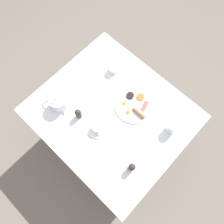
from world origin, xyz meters
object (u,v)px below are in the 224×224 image
(teapot_near, at_px, (58,102))
(pepper_grinder, at_px, (132,167))
(teacup_with_saucer_right, at_px, (114,69))
(breakfast_plate, at_px, (134,105))
(spoon_for_tea, at_px, (111,176))
(water_glass_tall, at_px, (172,127))
(knife_by_plate, at_px, (88,67))
(salt_grinder, at_px, (78,114))
(teacup_with_saucer_left, at_px, (97,128))
(fork_by_plate, at_px, (123,139))

(teapot_near, xyz_separation_m, pepper_grinder, (0.02, -0.68, -0.01))
(teacup_with_saucer_right, relative_size, pepper_grinder, 1.53)
(breakfast_plate, height_order, spoon_for_tea, breakfast_plate)
(water_glass_tall, relative_size, knife_by_plate, 0.51)
(spoon_for_tea, bearing_deg, salt_grinder, 72.54)
(breakfast_plate, bearing_deg, teapot_near, 132.78)
(teacup_with_saucer_left, xyz_separation_m, knife_by_plate, (0.30, 0.40, -0.02))
(teapot_near, bearing_deg, teacup_with_saucer_left, -4.61)
(teacup_with_saucer_left, distance_m, spoon_for_tea, 0.34)
(teacup_with_saucer_right, relative_size, fork_by_plate, 0.90)
(water_glass_tall, bearing_deg, teacup_with_saucer_right, 84.09)
(teacup_with_saucer_left, distance_m, fork_by_plate, 0.19)
(salt_grinder, xyz_separation_m, spoon_for_tea, (-0.14, -0.45, -0.05))
(fork_by_plate, bearing_deg, teacup_with_saucer_right, 50.20)
(breakfast_plate, relative_size, salt_grinder, 2.92)
(teapot_near, height_order, water_glass_tall, teapot_near)
(knife_by_plate, relative_size, spoon_for_tea, 1.42)
(teapot_near, bearing_deg, breakfast_plate, 27.63)
(teapot_near, xyz_separation_m, salt_grinder, (0.04, -0.17, -0.01))
(breakfast_plate, xyz_separation_m, teapot_near, (-0.37, 0.40, 0.05))
(pepper_grinder, bearing_deg, salt_grinder, 88.34)
(teapot_near, bearing_deg, spoon_for_tea, -24.71)
(pepper_grinder, distance_m, knife_by_plate, 0.83)
(salt_grinder, bearing_deg, teapot_near, 103.18)
(teacup_with_saucer_right, relative_size, salt_grinder, 1.53)
(spoon_for_tea, bearing_deg, water_glass_tall, -9.35)
(teapot_near, distance_m, fork_by_plate, 0.53)
(teacup_with_saucer_left, bearing_deg, water_glass_tall, -46.89)
(water_glass_tall, height_order, pepper_grinder, water_glass_tall)
(water_glass_tall, bearing_deg, knife_by_plate, 93.50)
(water_glass_tall, distance_m, fork_by_plate, 0.35)
(water_glass_tall, xyz_separation_m, pepper_grinder, (-0.39, 0.02, 0.00))
(teacup_with_saucer_right, xyz_separation_m, spoon_for_tea, (-0.58, -0.53, -0.02))
(teacup_with_saucer_right, height_order, water_glass_tall, water_glass_tall)
(water_glass_tall, distance_m, knife_by_plate, 0.78)
(fork_by_plate, bearing_deg, teapot_near, 104.55)
(breakfast_plate, xyz_separation_m, water_glass_tall, (0.04, -0.31, 0.04))
(salt_grinder, height_order, spoon_for_tea, salt_grinder)
(breakfast_plate, relative_size, teacup_with_saucer_left, 1.91)
(teapot_near, height_order, fork_by_plate, teapot_near)
(pepper_grinder, xyz_separation_m, knife_by_plate, (0.34, 0.76, -0.05))
(teapot_near, distance_m, water_glass_tall, 0.82)
(teacup_with_saucer_right, height_order, fork_by_plate, teacup_with_saucer_right)
(pepper_grinder, bearing_deg, water_glass_tall, -3.34)
(teacup_with_saucer_left, bearing_deg, breakfast_plate, -12.91)
(fork_by_plate, bearing_deg, pepper_grinder, -121.55)
(knife_by_plate, bearing_deg, fork_by_plate, -111.96)
(teapot_near, xyz_separation_m, fork_by_plate, (0.13, -0.51, -0.06))
(teacup_with_saucer_left, distance_m, pepper_grinder, 0.36)
(water_glass_tall, xyz_separation_m, fork_by_plate, (-0.28, 0.20, -0.05))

